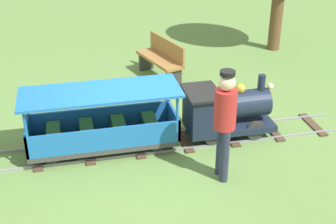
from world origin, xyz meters
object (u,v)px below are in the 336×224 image
conductor_person (225,117)px  park_bench (161,59)px  passenger_car (103,126)px  locomotive (224,110)px

conductor_person → park_bench: (-3.65, -0.08, -0.54)m
passenger_car → park_bench: size_ratio=1.73×
locomotive → park_bench: bearing=-169.8°
locomotive → park_bench: locomotive is taller
locomotive → conductor_person: conductor_person is taller
park_bench → conductor_person: bearing=1.2°
passenger_car → conductor_person: bearing=55.0°
passenger_car → conductor_person: conductor_person is taller
passenger_car → park_bench: passenger_car is taller
locomotive → passenger_car: locomotive is taller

